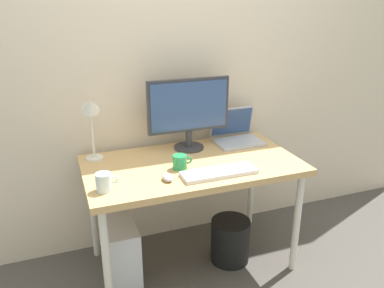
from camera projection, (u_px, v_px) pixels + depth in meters
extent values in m
plane|color=#4C4742|center=(192.00, 261.00, 2.66)|extent=(6.00, 6.00, 0.00)
cube|color=beige|center=(170.00, 59.00, 2.57)|extent=(4.40, 0.04, 2.60)
cube|color=tan|center=(192.00, 165.00, 2.41)|extent=(1.31, 0.72, 0.04)
cylinder|color=silver|center=(107.00, 265.00, 2.08)|extent=(0.04, 0.04, 0.69)
cylinder|color=silver|center=(297.00, 223.00, 2.47)|extent=(0.04, 0.04, 0.69)
cylinder|color=silver|center=(93.00, 211.00, 2.61)|extent=(0.04, 0.04, 0.69)
cylinder|color=silver|center=(251.00, 183.00, 2.99)|extent=(0.04, 0.04, 0.69)
cylinder|color=#333338|center=(189.00, 147.00, 2.62)|extent=(0.20, 0.20, 0.01)
cylinder|color=#333338|center=(189.00, 139.00, 2.60)|extent=(0.04, 0.04, 0.11)
cube|color=#333338|center=(189.00, 105.00, 2.52)|extent=(0.55, 0.03, 0.35)
cube|color=#334C7F|center=(190.00, 106.00, 2.50)|extent=(0.51, 0.01, 0.31)
cube|color=#B2B2B7|center=(239.00, 142.00, 2.70)|extent=(0.32, 0.22, 0.02)
cube|color=#B2B2B7|center=(232.00, 122.00, 2.77)|extent=(0.32, 0.05, 0.21)
cube|color=#334C7F|center=(232.00, 122.00, 2.76)|extent=(0.30, 0.03, 0.18)
cylinder|color=silver|center=(95.00, 158.00, 2.45)|extent=(0.11, 0.11, 0.01)
cylinder|color=silver|center=(92.00, 133.00, 2.39)|extent=(0.02, 0.02, 0.31)
cone|color=silver|center=(90.00, 105.00, 2.29)|extent=(0.11, 0.14, 0.13)
cube|color=silver|center=(219.00, 173.00, 2.23)|extent=(0.44, 0.14, 0.02)
ellipsoid|color=#B2B2B7|center=(167.00, 178.00, 2.16)|extent=(0.06, 0.09, 0.03)
cylinder|color=#268C4C|center=(180.00, 162.00, 2.30)|extent=(0.08, 0.08, 0.08)
torus|color=#268C4C|center=(188.00, 160.00, 2.31)|extent=(0.05, 0.01, 0.05)
cylinder|color=silver|center=(104.00, 182.00, 2.03)|extent=(0.08, 0.08, 0.10)
torus|color=silver|center=(114.00, 180.00, 2.05)|extent=(0.05, 0.01, 0.05)
cube|color=silver|center=(122.00, 253.00, 2.40)|extent=(0.18, 0.36, 0.42)
cylinder|color=black|center=(230.00, 240.00, 2.63)|extent=(0.26, 0.26, 0.30)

